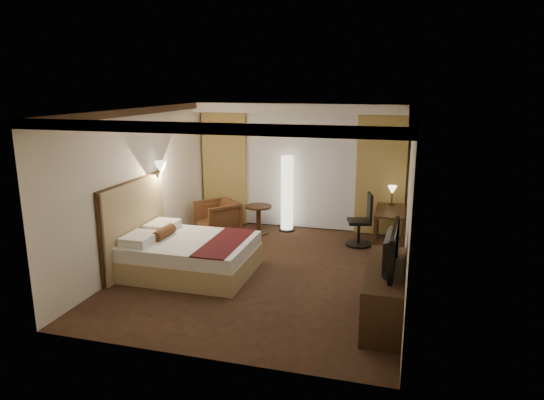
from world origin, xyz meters
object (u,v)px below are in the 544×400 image
(desk, at_px, (390,229))
(dresser, at_px, (384,293))
(office_chair, at_px, (359,220))
(side_table, at_px, (259,220))
(floor_lamp, at_px, (287,193))
(television, at_px, (385,243))
(armchair, at_px, (218,216))
(bed, at_px, (191,256))

(desk, xyz_separation_m, dresser, (0.05, -2.99, -0.02))
(office_chair, bearing_deg, side_table, 160.36)
(floor_lamp, xyz_separation_m, television, (2.19, -3.54, 0.23))
(desk, relative_size, dresser, 0.62)
(armchair, distance_m, floor_lamp, 1.55)
(television, bearing_deg, side_table, 42.79)
(desk, xyz_separation_m, television, (0.02, -2.99, 0.67))
(office_chair, height_order, dresser, office_chair)
(side_table, xyz_separation_m, floor_lamp, (0.52, 0.39, 0.51))
(armchair, relative_size, floor_lamp, 0.48)
(floor_lamp, bearing_deg, bed, -109.17)
(office_chair, distance_m, television, 3.04)
(armchair, bearing_deg, television, 2.49)
(floor_lamp, height_order, television, floor_lamp)
(television, bearing_deg, desk, 2.55)
(dresser, bearing_deg, television, 180.00)
(office_chair, bearing_deg, floor_lamp, 145.49)
(office_chair, bearing_deg, desk, -8.81)
(side_table, bearing_deg, desk, -3.57)
(side_table, height_order, office_chair, office_chair)
(side_table, distance_m, office_chair, 2.13)
(office_chair, distance_m, dresser, 3.01)
(dresser, bearing_deg, bed, 166.34)
(desk, bearing_deg, side_table, 176.43)
(dresser, bearing_deg, office_chair, 102.09)
(armchair, relative_size, desk, 0.70)
(bed, height_order, armchair, armchair)
(bed, xyz_separation_m, floor_lamp, (0.96, 2.77, 0.52))
(bed, bearing_deg, floor_lamp, 70.83)
(bed, distance_m, office_chair, 3.36)
(bed, distance_m, side_table, 2.42)
(dresser, height_order, television, television)
(dresser, relative_size, television, 1.55)
(bed, bearing_deg, dresser, -13.66)
(side_table, relative_size, desk, 0.54)
(armchair, bearing_deg, side_table, 62.20)
(armchair, relative_size, office_chair, 0.75)
(desk, xyz_separation_m, office_chair, (-0.58, -0.05, 0.15))
(dresser, bearing_deg, side_table, 130.93)
(side_table, xyz_separation_m, dresser, (2.74, -3.16, 0.05))
(armchair, xyz_separation_m, side_table, (0.81, 0.30, -0.09))
(office_chair, bearing_deg, television, -92.21)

